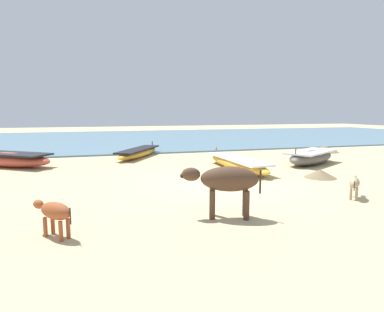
{
  "coord_description": "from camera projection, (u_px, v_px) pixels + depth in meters",
  "views": [
    {
      "loc": [
        -3.8,
        -9.32,
        2.2
      ],
      "look_at": [
        -0.42,
        1.91,
        0.6
      ],
      "focal_mm": 30.5,
      "sensor_mm": 36.0,
      "label": 1
    }
  ],
  "objects": [
    {
      "name": "fishing_boat_2",
      "position": [
        311.0,
        157.0,
        13.76
      ],
      "size": [
        3.38,
        2.63,
        0.77
      ],
      "rotation": [
        0.0,
        0.0,
        3.67
      ],
      "color": "#5B5651",
      "rests_on": "ground"
    },
    {
      "name": "fishing_boat_0",
      "position": [
        9.0,
        159.0,
        13.11
      ],
      "size": [
        3.94,
        3.28,
        0.77
      ],
      "rotation": [
        0.0,
        0.0,
        2.52
      ],
      "color": "#B74733",
      "rests_on": "ground"
    },
    {
      "name": "calf_near_rust",
      "position": [
        54.0,
        212.0,
        5.7
      ],
      "size": [
        0.8,
        0.83,
        0.64
      ],
      "rotation": [
        0.0,
        0.0,
        2.33
      ],
      "color": "#9E4C28",
      "rests_on": "ground"
    },
    {
      "name": "cow_adult_dark",
      "position": [
        226.0,
        181.0,
        6.74
      ],
      "size": [
        1.63,
        0.89,
        1.09
      ],
      "rotation": [
        0.0,
        0.0,
        2.79
      ],
      "color": "#4C3323",
      "rests_on": "ground"
    },
    {
      "name": "fishing_boat_1",
      "position": [
        237.0,
        163.0,
        12.48
      ],
      "size": [
        1.12,
        4.38,
        0.65
      ],
      "rotation": [
        0.0,
        0.0,
        1.62
      ],
      "color": "gold",
      "rests_on": "ground"
    },
    {
      "name": "debris_pile_0",
      "position": [
        325.0,
        149.0,
        17.86
      ],
      "size": [
        2.16,
        2.16,
        0.36
      ],
      "primitive_type": "cone",
      "rotation": [
        0.0,
        0.0,
        4.02
      ],
      "color": "#7A6647",
      "rests_on": "ground"
    },
    {
      "name": "ground",
      "position": [
        222.0,
        182.0,
        10.22
      ],
      "size": [
        80.0,
        80.0,
        0.0
      ],
      "primitive_type": "plane",
      "color": "tan"
    },
    {
      "name": "fishing_boat_4",
      "position": [
        138.0,
        152.0,
        15.84
      ],
      "size": [
        2.82,
        3.94,
        0.61
      ],
      "rotation": [
        0.0,
        0.0,
        1.03
      ],
      "color": "gold",
      "rests_on": "ground"
    },
    {
      "name": "debris_pile_1",
      "position": [
        320.0,
        174.0,
        10.92
      ],
      "size": [
        1.5,
        1.5,
        0.28
      ],
      "primitive_type": "cone",
      "rotation": [
        0.0,
        0.0,
        2.34
      ],
      "color": "#7A6647",
      "rests_on": "ground"
    },
    {
      "name": "calf_far_dun",
      "position": [
        354.0,
        183.0,
        8.29
      ],
      "size": [
        0.69,
        0.72,
        0.55
      ],
      "rotation": [
        0.0,
        0.0,
        0.82
      ],
      "color": "tan",
      "rests_on": "ground"
    },
    {
      "name": "sea_water",
      "position": [
        143.0,
        138.0,
        26.69
      ],
      "size": [
        60.0,
        20.0,
        0.08
      ],
      "primitive_type": "cube",
      "color": "slate",
      "rests_on": "ground"
    }
  ]
}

